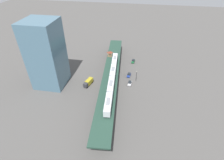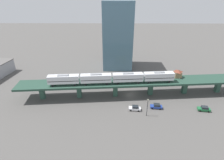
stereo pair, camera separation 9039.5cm
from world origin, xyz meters
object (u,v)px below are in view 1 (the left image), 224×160
subway_train (112,78)px  street_car_green (133,61)px  street_car_blue (129,75)px  signal_hut (110,54)px  delivery_truck (88,82)px  street_car_white (130,83)px  office_tower (46,55)px  street_lamp (136,75)px

subway_train → street_car_green: size_ratio=10.79×
subway_train → street_car_blue: (-7.55, -16.81, -8.22)m
signal_hut → street_car_blue: bearing=140.8°
street_car_blue → delivery_truck: (21.85, 12.64, 0.82)m
street_car_white → signal_hut: bearing=-52.2°
street_car_green → office_tower: (44.12, 31.40, 17.06)m
subway_train → office_tower: size_ratio=1.38×
street_car_green → office_tower: bearing=35.4°
street_car_white → office_tower: office_tower is taller
signal_hut → street_lamp: 24.43m
delivery_truck → street_lamp: size_ratio=1.09×
subway_train → street_car_blue: 20.18m
street_car_blue → street_car_green: bearing=-94.6°
subway_train → street_lamp: 18.04m
subway_train → street_car_white: bearing=-135.9°
street_car_green → street_lamp: (-3.13, 21.67, 3.17)m
street_car_blue → office_tower: size_ratio=0.13×
subway_train → street_lamp: (-12.08, -12.41, -5.05)m
signal_hut → street_car_green: 17.96m
street_car_white → street_car_blue: size_ratio=1.00×
street_car_green → office_tower: office_tower is taller
street_car_green → delivery_truck: bearing=52.1°
delivery_truck → subway_train: bearing=163.8°
street_car_white → street_car_blue: same height
signal_hut → delivery_truck: bearing=71.3°
street_car_white → subway_train: bearing=44.1°
delivery_truck → street_lamp: (-26.38, -8.24, 2.35)m
street_car_white → delivery_truck: delivery_truck is taller
subway_train → street_car_blue: subway_train is taller
subway_train → delivery_truck: subway_train is taller
street_car_white → office_tower: bearing=7.6°
signal_hut → street_car_blue: signal_hut is taller
delivery_truck → office_tower: size_ratio=0.21×
delivery_truck → street_car_blue: bearing=-149.9°
subway_train → street_car_white: subway_train is taller
street_car_green → delivery_truck: size_ratio=0.61×
signal_hut → office_tower: (28.96, 25.33, 9.58)m
signal_hut → street_car_white: signal_hut is taller
signal_hut → street_lamp: bearing=139.5°
delivery_truck → street_lamp: 27.74m
signal_hut → office_tower: size_ratio=0.10×
street_car_white → street_car_green: same height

